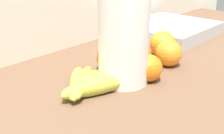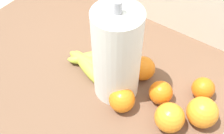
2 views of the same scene
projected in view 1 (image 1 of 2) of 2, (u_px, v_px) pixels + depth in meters
wall_back at (93, 100)px, 1.35m from camera, size 2.07×0.06×1.30m
banana_bunch at (90, 84)px, 0.80m from camera, size 0.22×0.18×0.04m
orange_front at (109, 58)px, 0.92m from camera, size 0.07×0.07×0.07m
orange_back_right at (136, 44)px, 1.07m from camera, size 0.06×0.06×0.06m
orange_right at (140, 55)px, 0.95m from camera, size 0.07×0.07×0.07m
orange_center at (169, 53)px, 0.96m from camera, size 0.08×0.08×0.08m
orange_far_right at (149, 68)px, 0.85m from camera, size 0.07×0.07×0.07m
orange_back_left at (163, 44)px, 1.04m from camera, size 0.08×0.08×0.08m
paper_towel_roll at (124, 31)px, 0.81m from camera, size 0.13×0.13×0.30m
sink_basin at (169, 29)px, 1.28m from camera, size 0.33×0.30×0.24m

